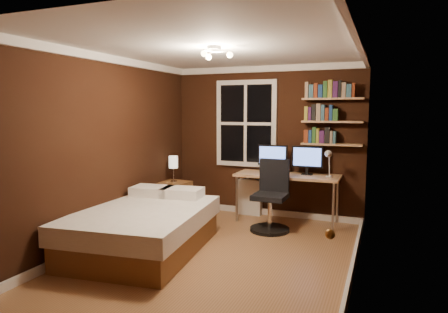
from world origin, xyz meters
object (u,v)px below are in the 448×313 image
at_px(radiator, 250,197).
at_px(monitor_right, 307,160).
at_px(office_chair, 271,203).
at_px(bedside_lamp, 173,169).
at_px(bed, 144,228).
at_px(monitor_left, 273,159).
at_px(nightstand, 174,199).
at_px(desk, 287,178).
at_px(desk_lamp, 329,163).

bearing_deg(radiator, monitor_right, -7.71).
bearing_deg(office_chair, bedside_lamp, 176.24).
bearing_deg(bed, bedside_lamp, 99.31).
distance_m(radiator, monitor_left, 0.82).
relative_size(nightstand, radiator, 0.97).
distance_m(nightstand, desk, 1.92).
bearing_deg(bed, desk, 48.08).
bearing_deg(desk, desk_lamp, -8.28).
height_order(radiator, desk_lamp, desk_lamp).
relative_size(desk_lamp, office_chair, 0.42).
bearing_deg(office_chair, nightstand, 176.24).
distance_m(bedside_lamp, radiator, 1.38).
relative_size(monitor_right, desk_lamp, 1.09).
bearing_deg(monitor_left, desk_lamp, -10.89).
height_order(nightstand, monitor_left, monitor_left).
relative_size(bed, bedside_lamp, 4.95).
bearing_deg(bed, monitor_right, 43.91).
height_order(nightstand, bedside_lamp, bedside_lamp).
height_order(monitor_left, desk_lamp, monitor_left).
height_order(bed, nightstand, bed).
relative_size(bedside_lamp, desk_lamp, 0.99).
distance_m(bed, monitor_left, 2.43).
xyz_separation_m(bedside_lamp, desk_lamp, (2.48, 0.28, 0.19)).
distance_m(bed, monitor_right, 2.73).
bearing_deg(desk_lamp, radiator, 166.99).
height_order(bed, desk_lamp, desk_lamp).
distance_m(monitor_right, desk_lamp, 0.39).
relative_size(bedside_lamp, monitor_right, 0.90).
relative_size(bed, nightstand, 3.66).
bearing_deg(nightstand, bed, -68.16).
relative_size(bed, monitor_right, 4.47).
bearing_deg(bedside_lamp, monitor_left, 16.32).
xyz_separation_m(desk, monitor_right, (0.29, 0.08, 0.29)).
distance_m(desk, monitor_right, 0.42).
height_order(bedside_lamp, desk_lamp, desk_lamp).
bearing_deg(monitor_right, nightstand, -167.80).
relative_size(radiator, monitor_left, 1.25).
bearing_deg(desk_lamp, monitor_left, 169.11).
distance_m(bed, radiator, 2.28).
bearing_deg(bedside_lamp, office_chair, -4.78).
distance_m(radiator, desk_lamp, 1.53).
relative_size(nightstand, monitor_right, 1.22).
relative_size(bed, office_chair, 2.05).
bearing_deg(office_chair, monitor_left, 104.72).
bearing_deg(desk_lamp, office_chair, -150.66).
bearing_deg(desk_lamp, monitor_right, 153.56).
relative_size(bed, desk, 1.33).
relative_size(bed, desk_lamp, 4.89).
bearing_deg(monitor_right, desk, -164.52).
relative_size(desk, monitor_left, 3.37).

